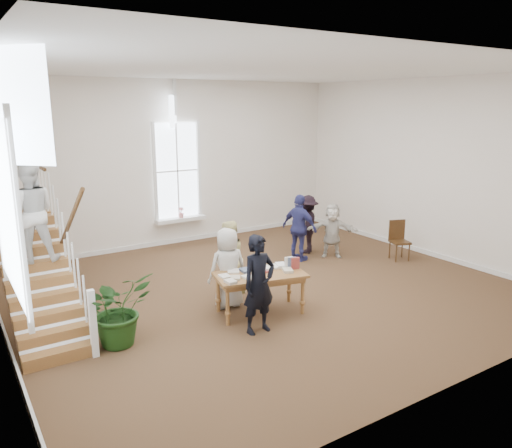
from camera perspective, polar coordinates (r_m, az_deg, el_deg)
ground at (r=10.70m, az=1.20°, el=-7.50°), size 10.00×10.00×0.00m
room_shell at (r=14.27m, az=-8.66°, el=-0.58°), size 10.49×10.00×10.00m
staircase at (r=9.38m, az=-24.13°, el=-1.36°), size 1.10×4.10×2.92m
library_table at (r=9.34m, az=0.47°, el=-6.14°), size 1.80×1.18×0.84m
police_officer at (r=8.53m, az=0.33°, el=-6.90°), size 0.65×0.45×1.73m
elderly_woman at (r=9.61m, az=-3.25°, el=-5.03°), size 0.81×0.57×1.57m
person_yellow at (r=10.17m, az=-3.17°, el=-3.98°), size 0.90×0.79×1.57m
woman_cluster_a at (r=12.46m, az=4.99°, el=-0.45°), size 0.69×1.07×1.68m
woman_cluster_b at (r=13.18m, az=5.86°, el=-0.03°), size 1.13×1.07×1.54m
woman_cluster_c at (r=12.90m, az=8.69°, el=-0.74°), size 1.26×1.14×1.39m
floor_plant at (r=8.50m, az=-15.51°, el=-9.33°), size 1.30×1.20×1.22m
side_chair at (r=13.11m, az=15.97°, el=-1.51°), size 0.55×0.55×1.00m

